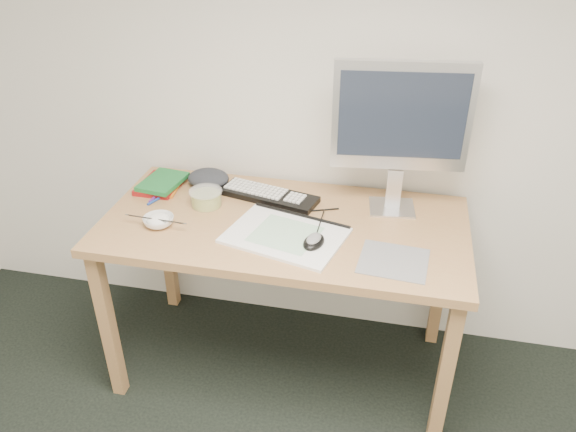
# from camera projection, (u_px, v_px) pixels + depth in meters

# --- Properties ---
(room_shell) EXTENTS (3.60, 3.60, 3.60)m
(room_shell) POSITION_uv_depth(u_px,v_px,m) (36.00, 268.00, 0.53)
(room_shell) COLOR silver
(room_shell) RESTS_ON ground
(desk) EXTENTS (1.40, 0.70, 0.75)m
(desk) POSITION_uv_depth(u_px,v_px,m) (284.00, 240.00, 2.20)
(desk) COLOR #A57C4B
(desk) RESTS_ON ground
(mousepad) EXTENTS (0.25, 0.23, 0.00)m
(mousepad) POSITION_uv_depth(u_px,v_px,m) (394.00, 261.00, 1.93)
(mousepad) COLOR slate
(mousepad) RESTS_ON desk
(sketchpad) EXTENTS (0.48, 0.39, 0.01)m
(sketchpad) POSITION_uv_depth(u_px,v_px,m) (285.00, 235.00, 2.06)
(sketchpad) COLOR white
(sketchpad) RESTS_ON desk
(keyboard) EXTENTS (0.43, 0.22, 0.02)m
(keyboard) POSITION_uv_depth(u_px,v_px,m) (269.00, 196.00, 2.31)
(keyboard) COLOR black
(keyboard) RESTS_ON desk
(monitor) EXTENTS (0.51, 0.18, 0.59)m
(monitor) POSITION_uv_depth(u_px,v_px,m) (401.00, 121.00, 2.06)
(monitor) COLOR silver
(monitor) RESTS_ON desk
(mouse) EXTENTS (0.09, 0.12, 0.04)m
(mouse) POSITION_uv_depth(u_px,v_px,m) (314.00, 239.00, 2.00)
(mouse) COLOR black
(mouse) RESTS_ON sketchpad
(rice_bowl) EXTENTS (0.14, 0.14, 0.04)m
(rice_bowl) POSITION_uv_depth(u_px,v_px,m) (159.00, 221.00, 2.13)
(rice_bowl) COLOR white
(rice_bowl) RESTS_ON desk
(chopsticks) EXTENTS (0.24, 0.03, 0.02)m
(chopsticks) POSITION_uv_depth(u_px,v_px,m) (156.00, 219.00, 2.10)
(chopsticks) COLOR #BCBCBE
(chopsticks) RESTS_ON rice_bowl
(fruit_tub) EXTENTS (0.16, 0.16, 0.07)m
(fruit_tub) POSITION_uv_depth(u_px,v_px,m) (206.00, 198.00, 2.25)
(fruit_tub) COLOR gold
(fruit_tub) RESTS_ON desk
(book_red) EXTENTS (0.17, 0.22, 0.02)m
(book_red) POSITION_uv_depth(u_px,v_px,m) (161.00, 184.00, 2.40)
(book_red) COLOR maroon
(book_red) RESTS_ON desk
(book_green) EXTENTS (0.18, 0.22, 0.02)m
(book_green) POSITION_uv_depth(u_px,v_px,m) (163.00, 182.00, 2.38)
(book_green) COLOR #1A692E
(book_green) RESTS_ON book_red
(cloth_lump) EXTENTS (0.18, 0.16, 0.06)m
(cloth_lump) POSITION_uv_depth(u_px,v_px,m) (208.00, 178.00, 2.41)
(cloth_lump) COLOR #222529
(cloth_lump) RESTS_ON desk
(pencil_pink) EXTENTS (0.20, 0.03, 0.01)m
(pencil_pink) POSITION_uv_depth(u_px,v_px,m) (283.00, 217.00, 2.18)
(pencil_pink) COLOR pink
(pencil_pink) RESTS_ON desk
(pencil_tan) EXTENTS (0.16, 0.06, 0.01)m
(pencil_tan) POSITION_uv_depth(u_px,v_px,m) (285.00, 217.00, 2.18)
(pencil_tan) COLOR tan
(pencil_tan) RESTS_ON desk
(pencil_black) EXTENTS (0.16, 0.07, 0.01)m
(pencil_black) POSITION_uv_depth(u_px,v_px,m) (318.00, 210.00, 2.23)
(pencil_black) COLOR black
(pencil_black) RESTS_ON desk
(marker_blue) EXTENTS (0.05, 0.11, 0.01)m
(marker_blue) POSITION_uv_depth(u_px,v_px,m) (158.00, 199.00, 2.30)
(marker_blue) COLOR #1B3B96
(marker_blue) RESTS_ON desk
(marker_orange) EXTENTS (0.03, 0.14, 0.01)m
(marker_orange) POSITION_uv_depth(u_px,v_px,m) (176.00, 190.00, 2.37)
(marker_orange) COLOR #CD6918
(marker_orange) RESTS_ON desk
(marker_purple) EXTENTS (0.02, 0.12, 0.01)m
(marker_purple) POSITION_uv_depth(u_px,v_px,m) (157.00, 195.00, 2.33)
(marker_purple) COLOR #602486
(marker_purple) RESTS_ON desk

